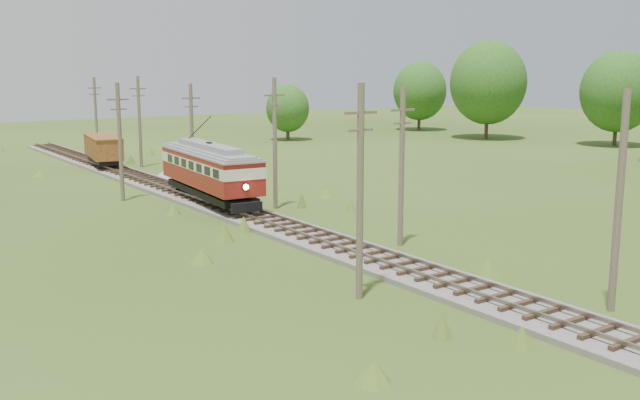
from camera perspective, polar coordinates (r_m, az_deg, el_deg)
railbed_main at (r=50.70m, az=-8.43°, el=-0.32°), size 3.60×96.00×0.57m
streetcar at (r=50.87m, az=-8.82°, el=2.56°), size 4.07×12.85×5.82m
gondola at (r=72.54m, az=-16.94°, el=3.98°), size 3.76×8.22×2.63m
gravel_pile at (r=65.69m, az=-11.72°, el=2.26°), size 2.82×2.99×1.03m
utility_pole_r_1 at (r=30.03m, az=22.80°, el=-0.22°), size 0.30×0.30×8.80m
utility_pole_r_2 at (r=38.60m, az=6.55°, el=2.75°), size 1.60×0.30×8.60m
utility_pole_r_3 at (r=48.98m, az=-3.63°, el=4.64°), size 1.60×0.30×9.00m
utility_pole_r_4 at (r=60.39m, az=-10.21°, el=5.29°), size 1.60×0.30×8.40m
utility_pole_r_5 at (r=72.50m, az=-14.24°, el=6.16°), size 1.60×0.30×8.90m
utility_pole_r_6 at (r=84.72m, az=-17.49°, el=6.50°), size 1.60×0.30×8.70m
utility_pole_l_a at (r=29.26m, az=3.23°, el=0.78°), size 1.60×0.30×9.00m
utility_pole_l_b at (r=53.90m, az=-15.71°, el=4.59°), size 1.60×0.30×8.60m
tree_right_3 at (r=97.50m, az=22.75°, el=8.00°), size 9.24×9.24×11.90m
tree_right_4 at (r=102.46m, az=13.31°, el=9.12°), size 10.50×10.50×13.53m
tree_right_5 at (r=115.19m, az=7.99°, el=8.63°), size 8.40×8.40×10.82m
tree_mid_b at (r=97.84m, az=-2.60°, el=7.33°), size 5.88×5.88×7.57m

